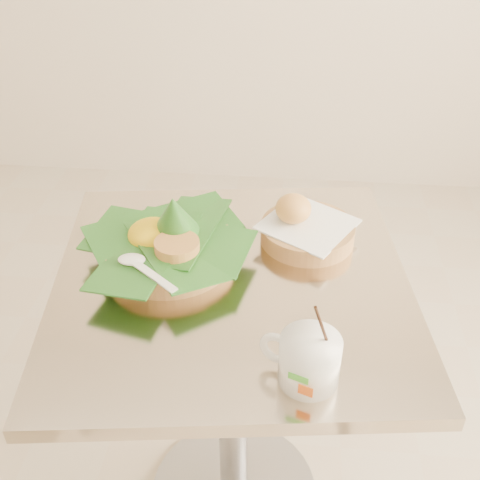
# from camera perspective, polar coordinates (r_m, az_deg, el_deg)

# --- Properties ---
(cafe_table) EXTENTS (0.78, 0.78, 0.75)m
(cafe_table) POSITION_cam_1_polar(r_m,az_deg,el_deg) (1.34, -0.72, -11.06)
(cafe_table) COLOR gray
(cafe_table) RESTS_ON floor
(rice_basket) EXTENTS (0.33, 0.34, 0.17)m
(rice_basket) POSITION_cam_1_polar(r_m,az_deg,el_deg) (1.23, -6.81, -0.09)
(rice_basket) COLOR #AB7E49
(rice_basket) RESTS_ON cafe_table
(bread_basket) EXTENTS (0.23, 0.23, 0.10)m
(bread_basket) POSITION_cam_1_polar(r_m,az_deg,el_deg) (1.29, 6.19, 1.14)
(bread_basket) COLOR #AB7E49
(bread_basket) RESTS_ON cafe_table
(coffee_mug) EXTENTS (0.13, 0.11, 0.17)m
(coffee_mug) POSITION_cam_1_polar(r_m,az_deg,el_deg) (0.98, 6.45, -11.12)
(coffee_mug) COLOR white
(coffee_mug) RESTS_ON cafe_table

